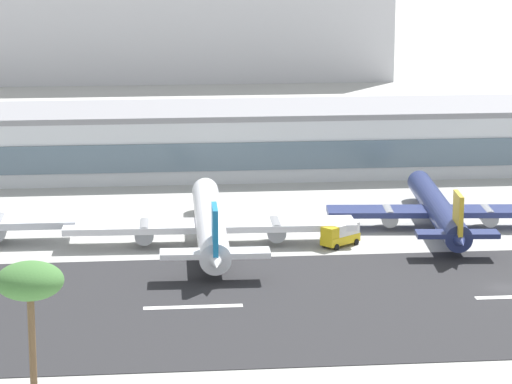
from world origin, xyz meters
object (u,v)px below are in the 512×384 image
Objects in this scene: airliner_gold_tail_gate_2 at (439,211)px; palm_tree_2 at (30,284)px; airliner_blue_tail_gate_1 at (210,225)px; distant_hotel_block at (180,4)px; terminal_building at (283,138)px; service_box_truck_0 at (340,234)px.

airliner_gold_tail_gate_2 is 2.88× the size of palm_tree_2.
airliner_blue_tail_gate_1 is 3.13× the size of palm_tree_2.
airliner_gold_tail_gate_2 is at bearing -80.70° from distant_hotel_block.
airliner_gold_tail_gate_2 is (31.02, -189.31, -18.87)m from distant_hotel_block.
terminal_building reaches higher than airliner_gold_tail_gate_2.
palm_tree_2 reaches higher than terminal_building.
terminal_building is 1.38× the size of distant_hotel_block.
airliner_blue_tail_gate_1 reaches higher than service_box_truck_0.
distant_hotel_block reaches higher than airliner_gold_tail_gate_2.
palm_tree_2 is (-55.23, -67.21, 10.24)m from airliner_gold_tail_gate_2.
service_box_truck_0 is (14.62, -197.49, -19.99)m from distant_hotel_block.
terminal_building is 11.12× the size of palm_tree_2.
airliner_blue_tail_gate_1 reaches higher than airliner_gold_tail_gate_2.
airliner_blue_tail_gate_1 is 35.50m from airliner_gold_tail_gate_2.
palm_tree_2 is (-20.31, -60.80, 9.99)m from airliner_blue_tail_gate_1.
airliner_blue_tail_gate_1 is at bearing 71.53° from palm_tree_2.
service_box_truck_0 is 71.56m from palm_tree_2.
distant_hotel_block reaches higher than airliner_blue_tail_gate_1.
airliner_gold_tail_gate_2 is at bearing -77.94° from airliner_blue_tail_gate_1.
distant_hotel_block is at bearing -123.83° from service_box_truck_0.
airliner_blue_tail_gate_1 is at bearing 105.43° from airliner_gold_tail_gate_2.
service_box_truck_0 is (18.52, -1.76, -1.36)m from airliner_blue_tail_gate_1.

